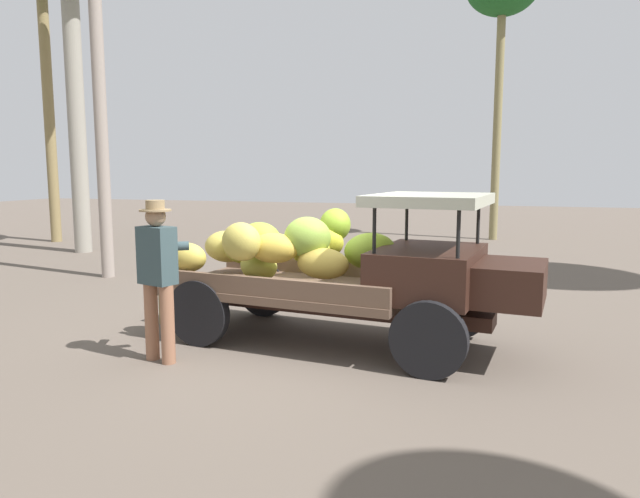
# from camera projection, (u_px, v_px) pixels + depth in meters

# --- Properties ---
(ground_plane) EXTENTS (60.00, 60.00, 0.00)m
(ground_plane) POSITION_uv_depth(u_px,v_px,m) (291.00, 341.00, 7.25)
(ground_plane) COLOR #62554B
(truck) EXTENTS (4.58, 2.16, 1.84)m
(truck) POSITION_uv_depth(u_px,v_px,m) (345.00, 268.00, 7.02)
(truck) COLOR #331D15
(truck) RESTS_ON ground
(farmer) EXTENTS (0.54, 0.50, 1.79)m
(farmer) POSITION_uv_depth(u_px,v_px,m) (158.00, 271.00, 6.35)
(farmer) COLOR #926147
(farmer) RESTS_ON ground
(wooden_crate) EXTENTS (0.64, 0.48, 0.48)m
(wooden_crate) POSITION_uv_depth(u_px,v_px,m) (184.00, 307.00, 8.03)
(wooden_crate) COLOR olive
(wooden_crate) RESTS_ON ground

